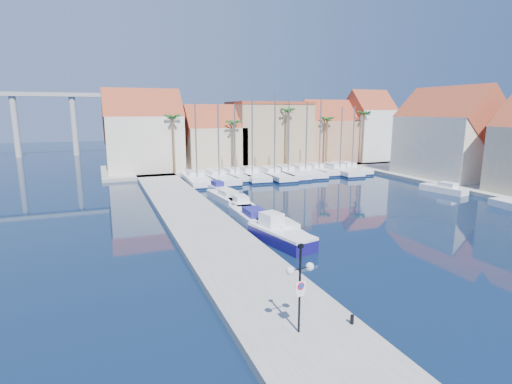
% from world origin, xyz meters
% --- Properties ---
extents(ground, '(260.00, 260.00, 0.00)m').
position_xyz_m(ground, '(0.00, 0.00, 0.00)').
color(ground, black).
rests_on(ground, ground).
extents(quay_west, '(6.00, 77.00, 0.50)m').
position_xyz_m(quay_west, '(-9.00, 13.50, 0.25)').
color(quay_west, gray).
rests_on(quay_west, ground).
extents(shore_north, '(54.00, 16.00, 0.50)m').
position_xyz_m(shore_north, '(10.00, 48.00, 0.25)').
color(shore_north, gray).
rests_on(shore_north, ground).
extents(shore_east, '(12.00, 60.00, 0.50)m').
position_xyz_m(shore_east, '(32.00, 15.00, 0.25)').
color(shore_east, gray).
rests_on(shore_east, ground).
extents(lamp_post, '(1.42, 0.51, 4.21)m').
position_xyz_m(lamp_post, '(-9.26, -7.08, 3.26)').
color(lamp_post, black).
rests_on(lamp_post, quay_west).
extents(bollard, '(0.18, 0.18, 0.45)m').
position_xyz_m(bollard, '(-6.60, -7.38, 0.72)').
color(bollard, black).
rests_on(bollard, quay_west).
extents(fishing_boat, '(3.44, 6.75, 2.25)m').
position_xyz_m(fishing_boat, '(-4.21, 5.90, 0.75)').
color(fishing_boat, '#150F5A').
rests_on(fishing_boat, ground).
extents(motorboat_west_0, '(2.37, 7.37, 1.40)m').
position_xyz_m(motorboat_west_0, '(-3.25, 7.63, 0.51)').
color(motorboat_west_0, white).
rests_on(motorboat_west_0, ground).
extents(motorboat_west_1, '(2.48, 7.37, 1.40)m').
position_xyz_m(motorboat_west_1, '(-3.96, 12.59, 0.51)').
color(motorboat_west_1, white).
rests_on(motorboat_west_1, ground).
extents(motorboat_west_2, '(2.30, 6.15, 1.40)m').
position_xyz_m(motorboat_west_2, '(-3.21, 18.48, 0.51)').
color(motorboat_west_2, white).
rests_on(motorboat_west_2, ground).
extents(motorboat_west_3, '(2.89, 7.36, 1.40)m').
position_xyz_m(motorboat_west_3, '(-3.59, 21.94, 0.51)').
color(motorboat_west_3, white).
rests_on(motorboat_west_3, ground).
extents(motorboat_west_4, '(2.09, 5.32, 1.40)m').
position_xyz_m(motorboat_west_4, '(-3.04, 28.14, 0.51)').
color(motorboat_west_4, white).
rests_on(motorboat_west_4, ground).
extents(motorboat_east_1, '(3.01, 6.06, 1.40)m').
position_xyz_m(motorboat_east_1, '(24.02, 16.33, 0.51)').
color(motorboat_east_1, white).
rests_on(motorboat_east_1, ground).
extents(sailboat_0, '(3.65, 11.99, 11.41)m').
position_xyz_m(sailboat_0, '(-4.09, 35.16, 0.55)').
color(sailboat_0, white).
rests_on(sailboat_0, ground).
extents(sailboat_1, '(3.73, 11.88, 11.29)m').
position_xyz_m(sailboat_1, '(-0.85, 35.10, 0.55)').
color(sailboat_1, white).
rests_on(sailboat_1, ground).
extents(sailboat_2, '(3.16, 9.27, 11.45)m').
position_xyz_m(sailboat_2, '(2.11, 36.30, 0.58)').
color(sailboat_2, white).
rests_on(sailboat_2, ground).
extents(sailboat_3, '(4.16, 12.13, 11.85)m').
position_xyz_m(sailboat_3, '(4.86, 36.04, 0.56)').
color(sailboat_3, white).
rests_on(sailboat_3, ground).
extents(sailboat_4, '(3.24, 11.89, 13.12)m').
position_xyz_m(sailboat_4, '(8.15, 35.10, 0.57)').
color(sailboat_4, white).
rests_on(sailboat_4, ground).
extents(sailboat_5, '(3.73, 12.10, 12.43)m').
position_xyz_m(sailboat_5, '(10.88, 35.75, 0.56)').
color(sailboat_5, white).
rests_on(sailboat_5, ground).
extents(sailboat_6, '(3.85, 11.81, 11.84)m').
position_xyz_m(sailboat_6, '(14.12, 35.87, 0.56)').
color(sailboat_6, white).
rests_on(sailboat_6, ground).
extents(sailboat_7, '(2.74, 9.93, 12.23)m').
position_xyz_m(sailboat_7, '(17.04, 36.57, 0.58)').
color(sailboat_7, white).
rests_on(sailboat_7, ground).
extents(sailboat_8, '(3.98, 12.16, 11.01)m').
position_xyz_m(sailboat_8, '(20.30, 35.36, 0.55)').
color(sailboat_8, white).
rests_on(sailboat_8, ground).
extents(sailboat_9, '(3.50, 10.50, 11.14)m').
position_xyz_m(sailboat_9, '(23.11, 35.84, 0.56)').
color(sailboat_9, white).
rests_on(sailboat_9, ground).
extents(building_0, '(12.30, 9.00, 13.50)m').
position_xyz_m(building_0, '(-10.00, 47.00, 6.52)').
color(building_0, beige).
rests_on(building_0, shore_north).
extents(building_1, '(10.30, 8.00, 11.00)m').
position_xyz_m(building_1, '(2.00, 47.00, 5.30)').
color(building_1, tan).
rests_on(building_1, shore_north).
extents(building_2, '(14.20, 10.20, 11.50)m').
position_xyz_m(building_2, '(13.00, 48.00, 6.26)').
color(building_2, tan).
rests_on(building_2, shore_north).
extents(building_3, '(10.30, 8.00, 12.00)m').
position_xyz_m(building_3, '(25.00, 47.00, 5.86)').
color(building_3, '#B07A59').
rests_on(building_3, shore_north).
extents(building_4, '(8.30, 8.00, 14.00)m').
position_xyz_m(building_4, '(34.00, 46.00, 6.97)').
color(building_4, silver).
rests_on(building_4, shore_north).
extents(building_6, '(9.00, 14.30, 13.50)m').
position_xyz_m(building_6, '(32.00, 24.00, 6.52)').
color(building_6, beige).
rests_on(building_6, shore_east).
extents(palm_0, '(2.60, 2.60, 10.15)m').
position_xyz_m(palm_0, '(-6.00, 42.00, 9.08)').
color(palm_0, brown).
rests_on(palm_0, shore_north).
extents(palm_1, '(2.60, 2.60, 9.15)m').
position_xyz_m(palm_1, '(4.00, 42.00, 8.14)').
color(palm_1, brown).
rests_on(palm_1, shore_north).
extents(palm_2, '(2.60, 2.60, 11.15)m').
position_xyz_m(palm_2, '(14.00, 42.00, 10.02)').
color(palm_2, brown).
rests_on(palm_2, shore_north).
extents(palm_3, '(2.60, 2.60, 9.65)m').
position_xyz_m(palm_3, '(22.00, 42.00, 8.61)').
color(palm_3, brown).
rests_on(palm_3, shore_north).
extents(palm_4, '(2.60, 2.60, 10.65)m').
position_xyz_m(palm_4, '(30.00, 42.00, 9.55)').
color(palm_4, brown).
rests_on(palm_4, shore_north).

